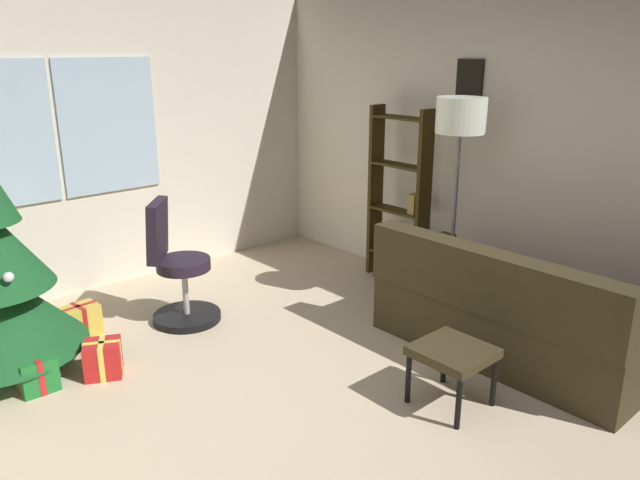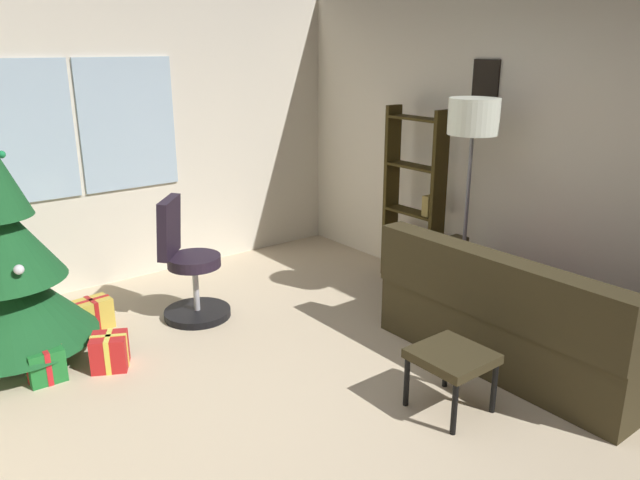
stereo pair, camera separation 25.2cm
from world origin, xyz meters
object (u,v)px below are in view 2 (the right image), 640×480
(footstool, at_px, (452,360))
(office_chair, at_px, (188,271))
(couch, at_px, (537,321))
(holiday_tree, at_px, (2,267))
(floor_lamp, at_px, (473,130))
(gift_box_red, at_px, (110,352))
(gift_box_green, at_px, (45,364))
(bookshelf, at_px, (414,208))
(gift_box_gold, at_px, (92,314))

(footstool, relative_size, office_chair, 0.44)
(couch, relative_size, holiday_tree, 0.93)
(holiday_tree, distance_m, floor_lamp, 3.62)
(couch, xyz_separation_m, gift_box_red, (-2.48, 1.80, -0.19))
(gift_box_red, height_order, floor_lamp, floor_lamp)
(gift_box_green, distance_m, bookshelf, 3.40)
(office_chair, height_order, bookshelf, bookshelf)
(floor_lamp, bearing_deg, gift_box_gold, 146.91)
(footstool, height_order, office_chair, office_chair)
(footstool, relative_size, bookshelf, 0.27)
(holiday_tree, height_order, office_chair, holiday_tree)
(bookshelf, relative_size, floor_lamp, 0.92)
(gift_box_red, xyz_separation_m, bookshelf, (2.93, -0.13, 0.61))
(floor_lamp, bearing_deg, gift_box_red, 160.32)
(holiday_tree, height_order, floor_lamp, holiday_tree)
(gift_box_green, bearing_deg, office_chair, 14.44)
(gift_box_red, xyz_separation_m, gift_box_green, (-0.41, 0.11, -0.01))
(gift_box_green, xyz_separation_m, floor_lamp, (3.08, -1.07, 1.46))
(holiday_tree, height_order, gift_box_red, holiday_tree)
(gift_box_green, xyz_separation_m, bookshelf, (3.34, -0.25, 0.62))
(couch, distance_m, gift_box_gold, 3.45)
(couch, height_order, office_chair, office_chair)
(gift_box_gold, bearing_deg, gift_box_green, -131.39)
(couch, bearing_deg, floor_lamp, 77.62)
(gift_box_green, distance_m, office_chair, 1.33)
(footstool, xyz_separation_m, gift_box_gold, (-1.39, 2.55, -0.22))
(gift_box_red, xyz_separation_m, gift_box_gold, (0.11, 0.71, 0.00))
(gift_box_gold, height_order, office_chair, office_chair)
(gift_box_red, distance_m, bookshelf, 3.00)
(office_chair, bearing_deg, floor_lamp, -37.48)
(gift_box_green, bearing_deg, gift_box_gold, 48.61)
(gift_box_green, bearing_deg, footstool, -45.57)
(gift_box_red, bearing_deg, gift_box_gold, 80.81)
(couch, bearing_deg, footstool, -177.65)
(couch, height_order, floor_lamp, floor_lamp)
(footstool, xyz_separation_m, floor_lamp, (1.16, 0.88, 1.23))
(couch, relative_size, footstool, 4.39)
(couch, relative_size, bookshelf, 1.18)
(holiday_tree, xyz_separation_m, gift_box_gold, (0.61, 0.14, -0.59))
(couch, relative_size, gift_box_gold, 6.41)
(bookshelf, bearing_deg, floor_lamp, -107.69)
(gift_box_green, bearing_deg, floor_lamp, -19.14)
(floor_lamp, bearing_deg, office_chair, 142.52)
(couch, bearing_deg, gift_box_gold, 133.35)
(footstool, xyz_separation_m, holiday_tree, (-2.00, 2.41, 0.37))
(office_chair, bearing_deg, gift_box_gold, 159.84)
(office_chair, bearing_deg, footstool, -74.00)
(holiday_tree, bearing_deg, floor_lamp, -25.69)
(holiday_tree, bearing_deg, gift_box_green, -78.94)
(footstool, bearing_deg, holiday_tree, 129.76)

